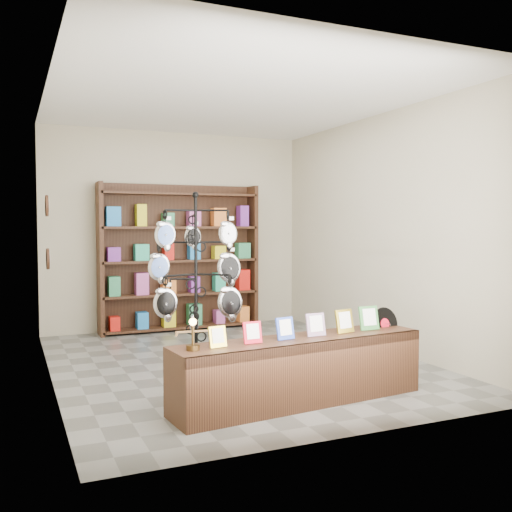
% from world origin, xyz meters
% --- Properties ---
extents(ground, '(5.00, 5.00, 0.00)m').
position_xyz_m(ground, '(0.00, 0.00, 0.00)').
color(ground, slate).
rests_on(ground, ground).
extents(room_envelope, '(5.00, 5.00, 5.00)m').
position_xyz_m(room_envelope, '(0.00, 0.00, 1.85)').
color(room_envelope, '#B7AE93').
rests_on(room_envelope, ground).
extents(display_tree, '(0.98, 0.93, 1.90)m').
position_xyz_m(display_tree, '(-0.71, -0.75, 1.10)').
color(display_tree, black).
rests_on(display_tree, ground).
extents(front_shelf, '(2.42, 0.73, 0.84)m').
position_xyz_m(front_shelf, '(-0.02, -1.63, 0.30)').
color(front_shelf, black).
rests_on(front_shelf, ground).
extents(back_shelving, '(2.42, 0.36, 2.20)m').
position_xyz_m(back_shelving, '(0.00, 2.30, 1.03)').
color(back_shelving, black).
rests_on(back_shelving, ground).
extents(wall_clocks, '(0.03, 0.24, 0.84)m').
position_xyz_m(wall_clocks, '(-1.97, 0.80, 1.50)').
color(wall_clocks, black).
rests_on(wall_clocks, ground).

